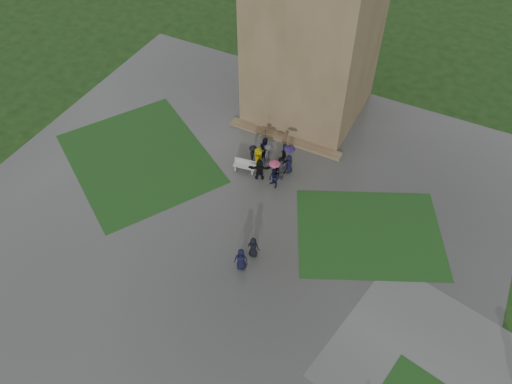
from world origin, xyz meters
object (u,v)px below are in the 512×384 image
at_px(tower, 317,0).
at_px(pedestrian_mid, 241,259).
at_px(pedestrian_near, 253,247).
at_px(bench, 245,165).

relative_size(tower, pedestrian_mid, 10.83).
bearing_deg(pedestrian_near, pedestrian_mid, 74.92).
relative_size(pedestrian_mid, pedestrian_near, 1.08).
xyz_separation_m(tower, pedestrian_mid, (2.51, -15.92, -8.15)).
xyz_separation_m(bench, pedestrian_near, (3.85, -6.18, 0.30)).
height_order(tower, pedestrian_near, tower).
bearing_deg(tower, bench, -97.50).
height_order(bench, pedestrian_mid, pedestrian_mid).
distance_m(bench, pedestrian_near, 7.29).
bearing_deg(tower, pedestrian_mid, -81.05).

